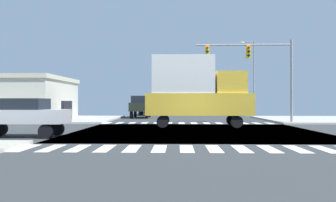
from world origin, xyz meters
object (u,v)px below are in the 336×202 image
Objects in this scene: bank_building at (8,98)px; traffic_signal_mast at (254,61)px; sedan_crossing_2 at (147,106)px; box_truck_leading_1 at (195,90)px; suv_farside_1 at (152,104)px; suv_queued_2 at (141,105)px; sedan_nearside_1 at (22,114)px; street_lamp at (252,72)px.

traffic_signal_mast is at bearing -15.02° from bank_building.
sedan_crossing_2 is at bearing 122.13° from traffic_signal_mast.
traffic_signal_mast is 6.38m from box_truck_leading_1.
box_truck_leading_1 is at bearing 104.94° from sedan_crossing_2.
suv_farside_1 is 1.00× the size of suv_queued_2.
sedan_nearside_1 is at bearing 82.11° from sedan_crossing_2.
bank_building reaches higher than suv_farside_1.
suv_farside_1 is at bearing -90.00° from suv_queued_2.
sedan_nearside_1 is at bearing 79.37° from suv_queued_2.
sedan_crossing_2 is at bearing 90.00° from suv_farside_1.
traffic_signal_mast is at bearing 112.53° from suv_farside_1.
bank_building reaches higher than suv_queued_2.
sedan_nearside_1 is 1.00× the size of sedan_crossing_2.
traffic_signal_mast is at bearing 122.13° from sedan_crossing_2.
suv_farside_1 is at bearing 112.53° from traffic_signal_mast.
suv_farside_1 is at bearing 54.17° from bank_building.
sedan_nearside_1 and sedan_crossing_2 have the same top height.
street_lamp reaches higher than suv_farside_1.
traffic_signal_mast is 1.78× the size of sedan_crossing_2.
traffic_signal_mast reaches higher than sedan_nearside_1.
sedan_nearside_1 is at bearing -51.52° from box_truck_leading_1.
sedan_crossing_2 is 0.60× the size of box_truck_leading_1.
box_truck_leading_1 is (18.08, -9.59, 0.48)m from bank_building.
bank_building is 13.25m from suv_queued_2.
sedan_nearside_1 is 26.58m from sedan_crossing_2.
street_lamp is 2.05× the size of sedan_crossing_2.
box_truck_leading_1 is at bearing -144.38° from traffic_signal_mast.
bank_building is at bearing 164.98° from traffic_signal_mast.
sedan_crossing_2 is 20.06m from box_truck_leading_1.
traffic_signal_mast is 13.02m from street_lamp.
suv_queued_2 reaches higher than sedan_crossing_2.
suv_farside_1 and suv_queued_2 have the same top height.
suv_farside_1 reaches higher than sedan_crossing_2.
sedan_crossing_2 is (-9.97, 15.88, -3.82)m from traffic_signal_mast.
street_lamp reaches higher than sedan_nearside_1.
bank_building is (-22.89, 6.14, -2.85)m from traffic_signal_mast.
sedan_nearside_1 is 0.93× the size of suv_queued_2.
sedan_crossing_2 is (3.65, 26.33, 0.00)m from sedan_nearside_1.
suv_farside_1 is at bearing -6.04° from sedan_nearside_1.
traffic_signal_mast reaches higher than box_truck_leading_1.
traffic_signal_mast is at bearing 125.62° from box_truck_leading_1.
street_lamp is 17.42m from suv_farside_1.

